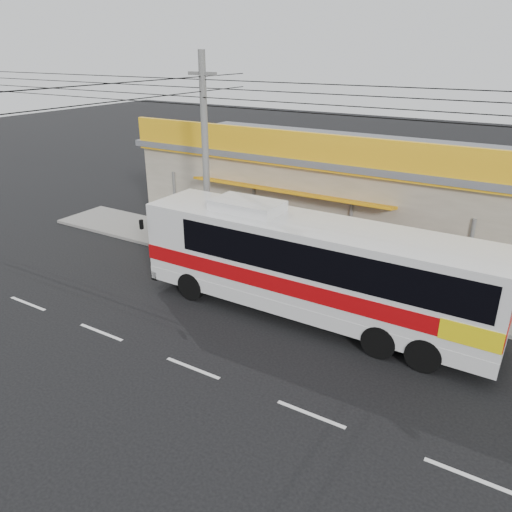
{
  "coord_description": "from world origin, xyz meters",
  "views": [
    {
      "loc": [
        8.31,
        -12.38,
        9.1
      ],
      "look_at": [
        -0.47,
        2.0,
        2.02
      ],
      "focal_mm": 35.0,
      "sensor_mm": 36.0,
      "label": 1
    }
  ],
  "objects": [
    {
      "name": "ground",
      "position": [
        0.0,
        0.0,
        0.0
      ],
      "size": [
        120.0,
        120.0,
        0.0
      ],
      "primitive_type": "plane",
      "color": "black",
      "rests_on": "ground"
    },
    {
      "name": "sidewalk",
      "position": [
        0.0,
        6.0,
        0.07
      ],
      "size": [
        30.0,
        3.2,
        0.15
      ],
      "primitive_type": "cube",
      "color": "slate",
      "rests_on": "ground"
    },
    {
      "name": "lane_markings",
      "position": [
        0.0,
        -2.5,
        0.0
      ],
      "size": [
        50.0,
        0.12,
        0.01
      ],
      "primitive_type": null,
      "color": "silver",
      "rests_on": "ground"
    },
    {
      "name": "storefront_building",
      "position": [
        -0.01,
        11.54,
        2.3
      ],
      "size": [
        22.6,
        9.2,
        5.7
      ],
      "color": "gray",
      "rests_on": "ground"
    },
    {
      "name": "coach_bus",
      "position": [
        1.84,
        2.31,
        2.12
      ],
      "size": [
        12.89,
        2.8,
        3.97
      ],
      "rotation": [
        0.0,
        0.0,
        -0.0
      ],
      "color": "silver",
      "rests_on": "ground"
    },
    {
      "name": "motorbike_red",
      "position": [
        -3.77,
        5.45,
        0.6
      ],
      "size": [
        1.77,
        0.77,
        0.9
      ],
      "primitive_type": "imported",
      "rotation": [
        0.0,
        0.0,
        1.67
      ],
      "color": "maroon",
      "rests_on": "sidewalk"
    },
    {
      "name": "motorbike_dark",
      "position": [
        -6.8,
        5.34,
        0.6
      ],
      "size": [
        1.56,
        0.8,
        0.9
      ],
      "primitive_type": "imported",
      "rotation": [
        0.0,
        0.0,
        1.31
      ],
      "color": "black",
      "rests_on": "sidewalk"
    },
    {
      "name": "utility_pole",
      "position": [
        -4.59,
        4.61,
        7.44
      ],
      "size": [
        34.0,
        14.0,
        9.02
      ],
      "color": "#5C5C5A",
      "rests_on": "ground"
    }
  ]
}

